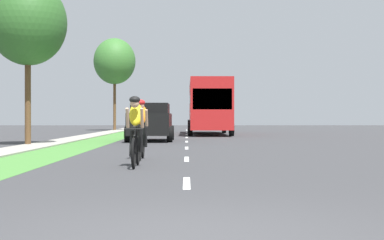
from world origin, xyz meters
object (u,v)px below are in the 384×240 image
(street_tree_far, at_px, (115,61))
(street_tree_near, at_px, (28,23))
(cyclist_trailing, at_px, (141,129))
(cyclist_lead, at_px, (136,131))
(bus_red, at_px, (208,105))
(suv_black, at_px, (151,121))

(street_tree_far, bearing_deg, street_tree_near, -90.30)
(street_tree_near, bearing_deg, cyclist_trailing, -56.50)
(cyclist_lead, height_order, street_tree_near, street_tree_near)
(cyclist_lead, relative_size, street_tree_far, 0.22)
(cyclist_lead, relative_size, street_tree_near, 0.26)
(street_tree_far, bearing_deg, cyclist_lead, -82.13)
(cyclist_lead, xyz_separation_m, street_tree_near, (-5.19, 10.09, 4.06))
(bus_red, bearing_deg, street_tree_far, 125.12)
(cyclist_lead, xyz_separation_m, suv_black, (-0.57, 14.50, 0.14))
(street_tree_near, height_order, street_tree_far, street_tree_far)
(cyclist_trailing, bearing_deg, cyclist_lead, -88.48)
(street_tree_far, bearing_deg, bus_red, -54.88)
(cyclist_lead, distance_m, cyclist_trailing, 2.34)
(suv_black, relative_size, bus_red, 0.41)
(cyclist_lead, height_order, cyclist_trailing, same)
(cyclist_trailing, bearing_deg, street_tree_far, 98.30)
(cyclist_trailing, distance_m, suv_black, 12.18)
(bus_red, relative_size, street_tree_near, 1.76)
(cyclist_trailing, distance_m, bus_red, 23.48)
(suv_black, xyz_separation_m, street_tree_far, (-4.48, 22.03, 5.00))
(cyclist_trailing, xyz_separation_m, bus_red, (2.67, 23.30, 1.17))
(cyclist_lead, height_order, suv_black, suv_black)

